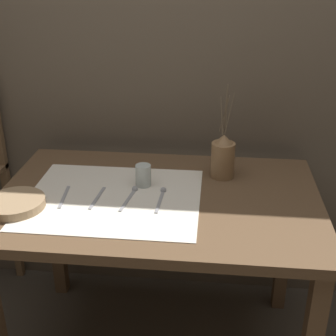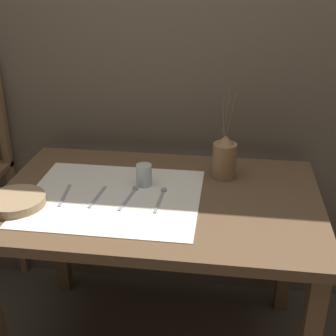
{
  "view_description": "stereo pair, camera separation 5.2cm",
  "coord_description": "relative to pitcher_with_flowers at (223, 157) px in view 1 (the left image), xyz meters",
  "views": [
    {
      "loc": [
        0.2,
        -1.57,
        1.64
      ],
      "look_at": [
        0.04,
        0.0,
        0.91
      ],
      "focal_mm": 50.0,
      "sensor_mm": 36.0,
      "label": 1
    },
    {
      "loc": [
        0.26,
        -1.57,
        1.64
      ],
      "look_at": [
        0.04,
        0.0,
        0.91
      ],
      "focal_mm": 50.0,
      "sensor_mm": 36.0,
      "label": 2
    }
  ],
  "objects": [
    {
      "name": "fork_inner",
      "position": [
        -0.47,
        -0.25,
        -0.08
      ],
      "size": [
        0.03,
        0.17,
        0.0
      ],
      "color": "#939399",
      "rests_on": "wooden_table"
    },
    {
      "name": "spoon_inner",
      "position": [
        -0.35,
        -0.2,
        -0.08
      ],
      "size": [
        0.04,
        0.18,
        0.02
      ],
      "color": "#939399",
      "rests_on": "wooden_table"
    },
    {
      "name": "wooden_bowl",
      "position": [
        -0.75,
        -0.35,
        -0.07
      ],
      "size": [
        0.22,
        0.22,
        0.04
      ],
      "color": "#9E7F5B",
      "rests_on": "wooden_table"
    },
    {
      "name": "pitcher_with_flowers",
      "position": [
        0.0,
        0.0,
        0.0
      ],
      "size": [
        0.1,
        0.1,
        0.4
      ],
      "color": "olive",
      "rests_on": "wooden_table"
    },
    {
      "name": "glass_tumbler_near",
      "position": [
        -0.31,
        -0.12,
        -0.04
      ],
      "size": [
        0.06,
        0.06,
        0.09
      ],
      "color": "#B7C1BC",
      "rests_on": "wooden_table"
    },
    {
      "name": "spoon_outer",
      "position": [
        -0.23,
        -0.2,
        -0.08
      ],
      "size": [
        0.02,
        0.19,
        0.02
      ],
      "color": "#939399",
      "rests_on": "wooden_table"
    },
    {
      "name": "linen_cloth",
      "position": [
        -0.41,
        -0.24,
        -0.09
      ],
      "size": [
        0.66,
        0.55,
        0.0
      ],
      "color": "silver",
      "rests_on": "wooden_table"
    },
    {
      "name": "wooden_table",
      "position": [
        -0.24,
        -0.2,
        -0.19
      ],
      "size": [
        1.25,
        0.81,
        0.79
      ],
      "color": "brown",
      "rests_on": "ground_plane"
    },
    {
      "name": "stone_wall_back",
      "position": [
        -0.24,
        0.32,
        0.33
      ],
      "size": [
        7.0,
        0.06,
        2.4
      ],
      "color": "brown",
      "rests_on": "ground_plane"
    },
    {
      "name": "fork_outer",
      "position": [
        -0.6,
        -0.25,
        -0.08
      ],
      "size": [
        0.03,
        0.17,
        0.0
      ],
      "color": "#939399",
      "rests_on": "wooden_table"
    }
  ]
}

